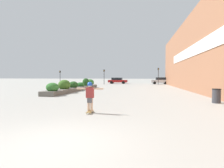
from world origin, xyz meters
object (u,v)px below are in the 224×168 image
(car_center_left, at_px, (204,81))
(traffic_light_left, at_px, (104,74))
(car_leftmost, at_px, (160,81))
(car_center_right, at_px, (118,80))
(traffic_light_far_left, at_px, (60,75))
(skateboard, at_px, (90,112))
(skateboarder, at_px, (90,93))
(traffic_light_right, at_px, (158,73))
(trash_bin, at_px, (216,96))

(car_center_left, distance_m, traffic_light_left, 22.16)
(car_leftmost, height_order, car_center_left, car_leftmost)
(car_center_right, bearing_deg, traffic_light_far_left, -74.43)
(skateboard, bearing_deg, skateboarder, 0.00)
(skateboarder, xyz_separation_m, traffic_light_left, (-5.87, 30.16, 1.34))
(skateboard, xyz_separation_m, car_leftmost, (6.46, 33.28, 0.72))
(car_center_left, height_order, traffic_light_right, traffic_light_right)
(traffic_light_left, bearing_deg, car_center_left, 9.70)
(traffic_light_right, bearing_deg, traffic_light_left, -178.17)
(trash_bin, xyz_separation_m, car_center_right, (-10.34, 29.84, 0.32))
(skateboarder, height_order, trash_bin, skateboarder)
(car_center_right, distance_m, traffic_light_far_left, 13.60)
(trash_bin, relative_size, traffic_light_far_left, 0.30)
(trash_bin, xyz_separation_m, traffic_light_left, (-12.82, 25.89, 1.78))
(traffic_light_far_left, bearing_deg, car_center_right, 15.57)
(skateboard, xyz_separation_m, trash_bin, (6.95, 4.28, 0.39))
(car_leftmost, bearing_deg, car_center_left, -86.28)
(trash_bin, xyz_separation_m, traffic_light_right, (-1.14, 26.26, 1.95))
(car_center_right, height_order, traffic_light_right, traffic_light_right)
(skateboarder, height_order, car_center_right, car_center_right)
(skateboard, distance_m, traffic_light_left, 30.81)
(traffic_light_left, height_order, traffic_light_right, traffic_light_right)
(car_center_left, xyz_separation_m, traffic_light_left, (-21.79, -3.73, 1.46))
(car_leftmost, distance_m, traffic_light_right, 3.24)
(car_center_left, bearing_deg, car_center_right, -90.69)
(trash_bin, relative_size, traffic_light_left, 0.28)
(skateboarder, relative_size, car_leftmost, 0.34)
(trash_bin, relative_size, car_center_left, 0.21)
(car_leftmost, height_order, traffic_light_left, traffic_light_left)
(traffic_light_far_left, bearing_deg, car_leftmost, 6.94)
(car_center_left, relative_size, traffic_light_left, 1.33)
(car_leftmost, relative_size, traffic_light_far_left, 1.27)
(skateboard, height_order, traffic_light_left, traffic_light_left)
(traffic_light_right, xyz_separation_m, traffic_light_far_left, (-22.24, -0.05, -0.29))
(trash_bin, distance_m, traffic_light_right, 26.36)
(car_leftmost, xyz_separation_m, traffic_light_right, (-0.65, -2.74, 1.62))
(skateboard, bearing_deg, trash_bin, 30.96)
(traffic_light_left, relative_size, traffic_light_far_left, 1.06)
(traffic_light_left, bearing_deg, skateboard, -78.99)
(car_center_left, bearing_deg, car_leftmost, -86.28)
(trash_bin, distance_m, traffic_light_left, 28.94)
(car_center_right, bearing_deg, traffic_light_left, -32.05)
(traffic_light_left, bearing_deg, traffic_light_right, 1.83)
(car_center_right, bearing_deg, car_leftmost, 85.09)
(skateboard, height_order, car_leftmost, car_leftmost)
(car_center_right, bearing_deg, skateboard, 5.68)
(traffic_light_far_left, bearing_deg, car_center_left, 6.00)
(skateboard, bearing_deg, car_center_right, 95.03)
(skateboarder, bearing_deg, traffic_light_right, 78.58)
(skateboard, height_order, skateboarder, skateboarder)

